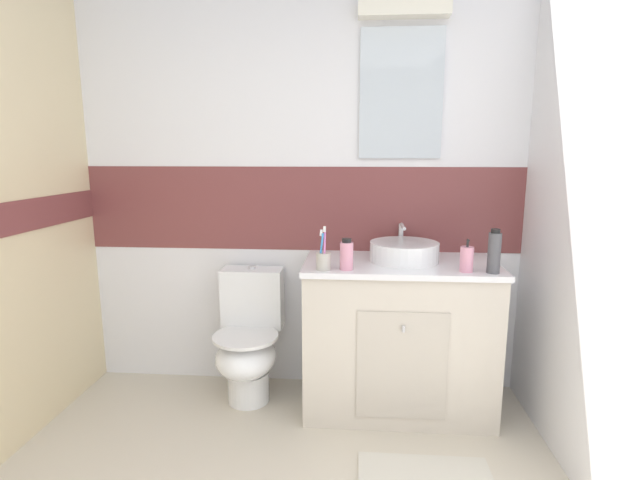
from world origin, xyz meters
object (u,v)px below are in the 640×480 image
object	(u,v)px
sink_basin	(404,251)
toothbrush_cup	(323,260)
soap_dispenser	(467,259)
toilet	(249,340)
mouthwash_bottle	(347,255)
shampoo_bottle_tall	(494,252)

from	to	relation	value
sink_basin	toothbrush_cup	distance (m)	0.48
sink_basin	toothbrush_cup	bearing A→B (deg)	-151.35
sink_basin	soap_dispenser	world-z (taller)	sink_basin
soap_dispenser	toilet	bearing A→B (deg)	169.15
toilet	mouthwash_bottle	world-z (taller)	mouthwash_bottle
toilet	toothbrush_cup	xyz separation A→B (m)	(0.45, -0.24, 0.55)
toothbrush_cup	mouthwash_bottle	size ratio (longest dim) A/B	1.40
toilet	mouthwash_bottle	distance (m)	0.83
shampoo_bottle_tall	sink_basin	bearing A→B (deg)	150.68
toothbrush_cup	shampoo_bottle_tall	distance (m)	0.84
mouthwash_bottle	toilet	bearing A→B (deg)	158.41
sink_basin	soap_dispenser	size ratio (longest dim) A/B	2.50
sink_basin	soap_dispenser	bearing A→B (deg)	-37.20
toothbrush_cup	sink_basin	bearing A→B (deg)	28.65
sink_basin	toilet	bearing A→B (deg)	179.60
sink_basin	mouthwash_bottle	bearing A→B (deg)	-144.71
mouthwash_bottle	soap_dispenser	bearing A→B (deg)	0.18
toilet	soap_dispenser	xyz separation A→B (m)	(1.16, -0.22, 0.56)
toothbrush_cup	mouthwash_bottle	bearing A→B (deg)	6.71
toilet	shampoo_bottle_tall	bearing A→B (deg)	-10.44
toothbrush_cup	mouthwash_bottle	distance (m)	0.12
toilet	soap_dispenser	size ratio (longest dim) A/B	4.61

